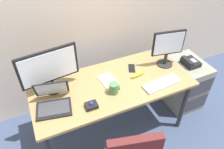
# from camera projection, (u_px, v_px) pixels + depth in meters

# --- Properties ---
(ground_plane) EXTENTS (8.00, 8.00, 0.00)m
(ground_plane) POSITION_uv_depth(u_px,v_px,m) (112.00, 128.00, 2.69)
(ground_plane) COLOR #394766
(desk) EXTENTS (1.65, 0.74, 0.74)m
(desk) POSITION_uv_depth(u_px,v_px,m) (112.00, 89.00, 2.26)
(desk) COLOR #957A4B
(desk) RESTS_ON ground
(file_cabinet) EXTENTS (0.42, 0.53, 0.65)m
(file_cabinet) POSITION_uv_depth(u_px,v_px,m) (184.00, 83.00, 2.84)
(file_cabinet) COLOR gray
(file_cabinet) RESTS_ON ground
(desk_phone) EXTENTS (0.17, 0.20, 0.09)m
(desk_phone) POSITION_uv_depth(u_px,v_px,m) (190.00, 62.00, 2.60)
(desk_phone) COLOR black
(desk_phone) RESTS_ON file_cabinet
(monitor_main) EXTENTS (0.56, 0.18, 0.45)m
(monitor_main) POSITION_uv_depth(u_px,v_px,m) (49.00, 68.00, 1.98)
(monitor_main) COLOR #262628
(monitor_main) RESTS_ON desk
(monitor_side) EXTENTS (0.35, 0.18, 0.42)m
(monitor_side) POSITION_uv_depth(u_px,v_px,m) (168.00, 46.00, 2.31)
(monitor_side) COLOR #262628
(monitor_side) RESTS_ON desk
(keyboard) EXTENTS (0.42, 0.17, 0.03)m
(keyboard) POSITION_uv_depth(u_px,v_px,m) (162.00, 83.00, 2.19)
(keyboard) COLOR silver
(keyboard) RESTS_ON desk
(laptop) EXTENTS (0.36, 0.36, 0.23)m
(laptop) POSITION_uv_depth(u_px,v_px,m) (53.00, 101.00, 1.95)
(laptop) COLOR black
(laptop) RESTS_ON desk
(trackball_mouse) EXTENTS (0.11, 0.09, 0.07)m
(trackball_mouse) POSITION_uv_depth(u_px,v_px,m) (91.00, 105.00, 1.95)
(trackball_mouse) COLOR black
(trackball_mouse) RESTS_ON desk
(coffee_mug) EXTENTS (0.10, 0.09, 0.11)m
(coffee_mug) POSITION_uv_depth(u_px,v_px,m) (114.00, 88.00, 2.08)
(coffee_mug) COLOR #467B4C
(coffee_mug) RESTS_ON desk
(paper_notepad) EXTENTS (0.17, 0.22, 0.01)m
(paper_notepad) POSITION_uv_depth(u_px,v_px,m) (108.00, 80.00, 2.24)
(paper_notepad) COLOR white
(paper_notepad) RESTS_ON desk
(cell_phone) EXTENTS (0.12, 0.16, 0.01)m
(cell_phone) POSITION_uv_depth(u_px,v_px,m) (132.00, 68.00, 2.40)
(cell_phone) COLOR black
(cell_phone) RESTS_ON desk
(banana) EXTENTS (0.19, 0.08, 0.04)m
(banana) POSITION_uv_depth(u_px,v_px,m) (138.00, 74.00, 2.29)
(banana) COLOR yellow
(banana) RESTS_ON desk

